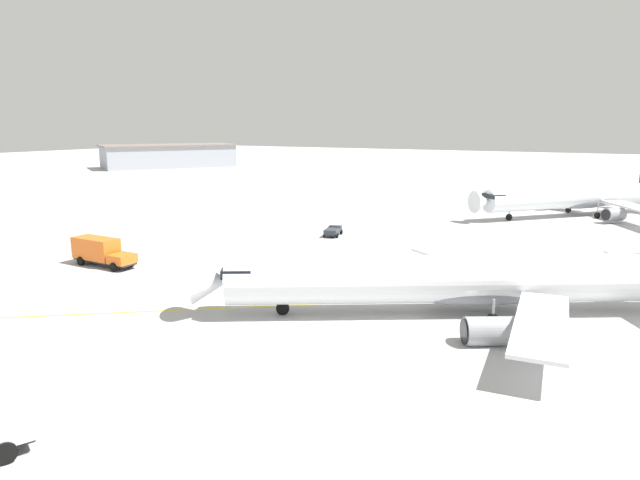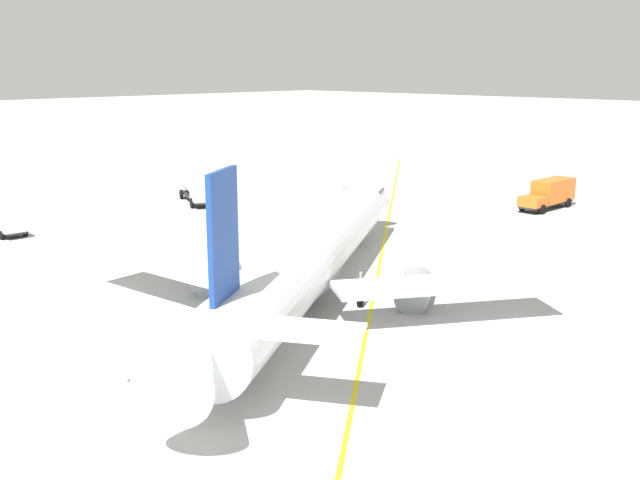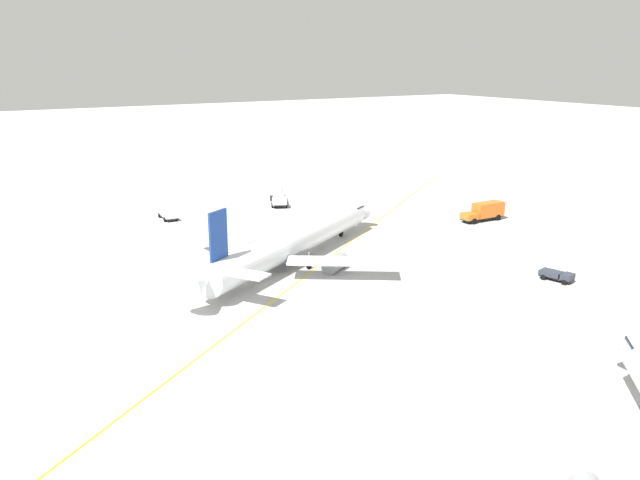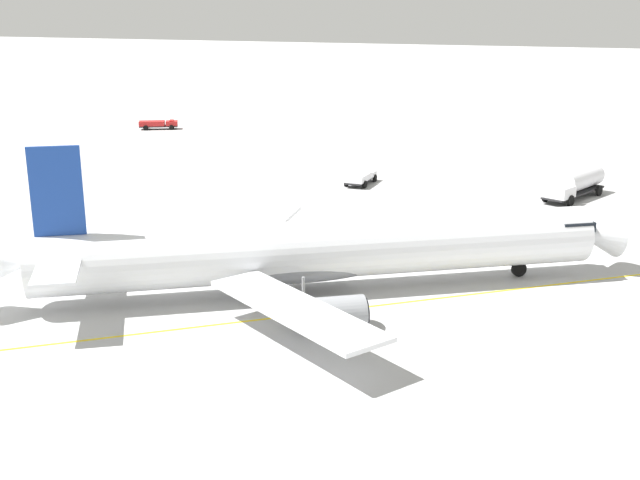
# 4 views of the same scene
# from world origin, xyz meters

# --- Properties ---
(ground_plane) EXTENTS (600.00, 600.00, 0.00)m
(ground_plane) POSITION_xyz_m (0.00, 0.00, 0.00)
(ground_plane) COLOR #B2B2B2
(airliner_main) EXTENTS (40.25, 27.45, 10.82)m
(airliner_main) POSITION_xyz_m (0.28, -0.67, 2.78)
(airliner_main) COLOR white
(airliner_main) RESTS_ON ground_plane
(pushback_tug_truck) EXTENTS (2.56, 5.20, 1.30)m
(pushback_tug_truck) POSITION_xyz_m (-6.08, 32.14, 0.80)
(pushback_tug_truck) COLOR #232326
(pushback_tug_truck) RESTS_ON ground_plane
(fuel_tanker_truck) EXTENTS (6.04, 9.19, 2.87)m
(fuel_tanker_truck) POSITION_xyz_m (16.14, 33.33, 1.57)
(fuel_tanker_truck) COLOR #232326
(fuel_tanker_truck) RESTS_ON ground_plane
(ops_pickup_truck) EXTENTS (6.02, 4.19, 1.41)m
(ops_pickup_truck) POSITION_xyz_m (-46.15, 58.63, 0.81)
(ops_pickup_truck) COLOR #232326
(ops_pickup_truck) RESTS_ON ground_plane
(taxiway_centreline) EXTENTS (124.94, 93.12, 0.01)m
(taxiway_centreline) POSITION_xyz_m (1.46, -4.71, 0.00)
(taxiway_centreline) COLOR yellow
(taxiway_centreline) RESTS_ON ground_plane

